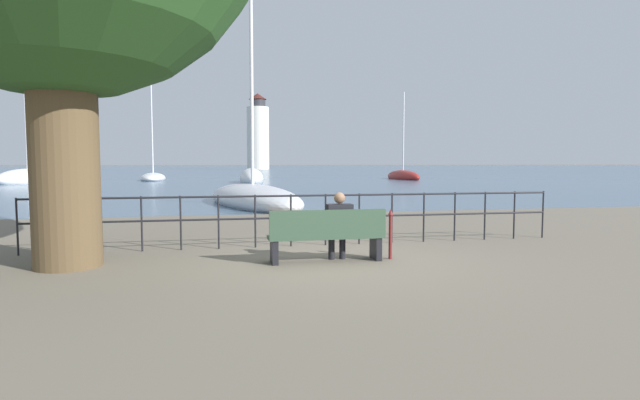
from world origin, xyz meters
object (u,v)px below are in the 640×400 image
closed_umbrella (390,231)px  harbor_lighthouse (258,134)px  sailboat_0 (253,198)px  sailboat_4 (153,178)px  sailboat_1 (252,178)px  sailboat_2 (403,176)px  sailboat_3 (28,179)px  seated_person_left (339,223)px  park_bench (327,236)px

closed_umbrella → harbor_lighthouse: harbor_lighthouse is taller
sailboat_0 → sailboat_4: size_ratio=0.94×
closed_umbrella → sailboat_1: size_ratio=0.10×
sailboat_1 → harbor_lighthouse: harbor_lighthouse is taller
sailboat_1 → sailboat_2: sailboat_2 is taller
closed_umbrella → sailboat_4: 43.93m
sailboat_4 → harbor_lighthouse: (17.37, 85.70, 9.29)m
sailboat_3 → sailboat_4: sailboat_3 is taller
sailboat_2 → seated_person_left: bearing=-114.9°
sailboat_2 → harbor_lighthouse: (-7.63, 88.07, 9.23)m
sailboat_1 → closed_umbrella: bearing=-87.4°
sailboat_3 → harbor_lighthouse: harbor_lighthouse is taller
sailboat_3 → sailboat_2: bearing=24.4°
park_bench → closed_umbrella: (1.14, 0.03, 0.05)m
seated_person_left → sailboat_1: sailboat_1 is taller
seated_person_left → sailboat_1: (0.96, 35.17, -0.27)m
sailboat_1 → sailboat_2: 16.85m
park_bench → sailboat_1: size_ratio=0.23×
closed_umbrella → sailboat_3: (-18.31, 37.42, -0.10)m
sailboat_2 → harbor_lighthouse: 88.88m
sailboat_0 → park_bench: bearing=-102.2°
seated_person_left → park_bench: bearing=-160.8°
sailboat_2 → sailboat_3: 34.46m
sailboat_0 → harbor_lighthouse: 117.72m
park_bench → sailboat_4: (-7.86, 43.03, -0.18)m
seated_person_left → sailboat_0: bearing=93.1°
harbor_lighthouse → closed_umbrella: bearing=-93.7°
closed_umbrella → sailboat_1: (0.04, 35.21, -0.11)m
sailboat_0 → sailboat_3: size_ratio=0.75×
park_bench → sailboat_3: 41.20m
sailboat_0 → sailboat_3: sailboat_3 is taller
sailboat_1 → sailboat_4: (-9.04, 7.78, -0.12)m
park_bench → sailboat_2: (17.15, 40.65, -0.12)m
harbor_lighthouse → sailboat_0: bearing=-94.8°
park_bench → harbor_lighthouse: 129.40m
sailboat_4 → sailboat_1: bearing=-43.8°
sailboat_0 → sailboat_4: bearing=89.3°
seated_person_left → sailboat_4: bearing=100.7°
sailboat_0 → sailboat_4: (-7.46, 31.24, -0.01)m
closed_umbrella → sailboat_1: bearing=89.9°
park_bench → harbor_lighthouse: bearing=85.8°
sailboat_3 → harbor_lighthouse: bearing=92.8°
sailboat_0 → sailboat_3: 30.66m
seated_person_left → sailboat_4: size_ratio=0.12×
sailboat_1 → sailboat_3: size_ratio=0.69×
sailboat_0 → sailboat_1: (1.58, 23.46, 0.11)m
sailboat_1 → seated_person_left: bearing=-88.9°
seated_person_left → sailboat_2: 43.96m
sailboat_0 → closed_umbrella: bearing=-96.7°
closed_umbrella → sailboat_4: bearing=101.8°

